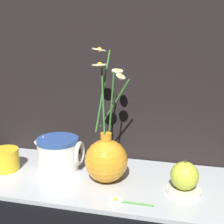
% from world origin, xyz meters
% --- Properties ---
extents(ground_plane, '(6.00, 6.00, 0.00)m').
position_xyz_m(ground_plane, '(0.00, 0.00, 0.00)').
color(ground_plane, black).
extents(shelf, '(0.89, 0.33, 0.01)m').
position_xyz_m(shelf, '(0.00, 0.00, 0.01)').
color(shelf, '#B2B7BC').
rests_on(shelf, ground_plane).
extents(vase_with_flowers, '(0.13, 0.17, 0.38)m').
position_xyz_m(vase_with_flowers, '(-0.02, -0.01, 0.08)').
color(vase_with_flowers, orange).
rests_on(vase_with_flowers, shelf).
extents(yellow_mug, '(0.09, 0.08, 0.07)m').
position_xyz_m(yellow_mug, '(-0.35, -0.01, 0.05)').
color(yellow_mug, yellow).
rests_on(yellow_mug, shelf).
extents(ceramic_pitcher, '(0.16, 0.13, 0.11)m').
position_xyz_m(ceramic_pitcher, '(-0.19, 0.03, 0.07)').
color(ceramic_pitcher, white).
rests_on(ceramic_pitcher, shelf).
extents(saucer_plate, '(0.10, 0.10, 0.01)m').
position_xyz_m(saucer_plate, '(0.20, -0.02, 0.02)').
color(saucer_plate, silver).
rests_on(saucer_plate, shelf).
extents(orange_fruit, '(0.08, 0.08, 0.08)m').
position_xyz_m(orange_fruit, '(0.20, -0.02, 0.06)').
color(orange_fruit, '#B7C638').
rests_on(orange_fruit, saucer_plate).
extents(loose_daisy, '(0.12, 0.04, 0.01)m').
position_xyz_m(loose_daisy, '(0.05, -0.12, 0.02)').
color(loose_daisy, '#4C8E3D').
rests_on(loose_daisy, shelf).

